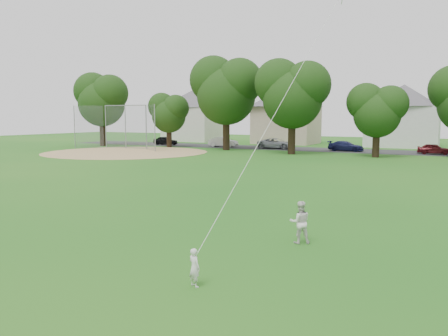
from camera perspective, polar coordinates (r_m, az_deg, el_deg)
The scene contains 10 objects.
ground at distance 12.00m, azimuth -5.01°, elevation -11.93°, with size 160.00×160.00×0.00m, color #145815.
street at distance 52.04m, azimuth 21.05°, elevation 1.95°, with size 90.00×7.00×0.01m, color #2D2D30.
dirt_infield at distance 49.61m, azimuth -12.64°, elevation 2.03°, with size 18.00×18.00×0.02m, color #9E7F51.
toddler at distance 10.11m, azimuth -3.90°, elevation -12.84°, with size 0.33×0.21×0.89m, color silver.
older_boy at distance 13.54m, azimuth 9.90°, elevation -6.99°, with size 0.63×0.49×1.30m, color silver.
kite at distance 12.12m, azimuth 7.63°, elevation 8.73°, with size 1.47×3.81×9.90m.
baseball_backstop at distance 55.34m, azimuth -13.14°, elevation 5.23°, with size 12.19×2.46×5.33m.
tree_row at distance 45.90m, azimuth 22.07°, elevation 9.61°, with size 82.13×9.62×11.57m.
parked_cars at distance 53.11m, azimuth 10.37°, elevation 3.03°, with size 46.94×2.21×1.28m.
house_row at distance 61.74m, azimuth 23.61°, elevation 7.11°, with size 77.04×14.08×9.90m.
Camera 1 is at (6.23, -9.53, 3.81)m, focal length 35.00 mm.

